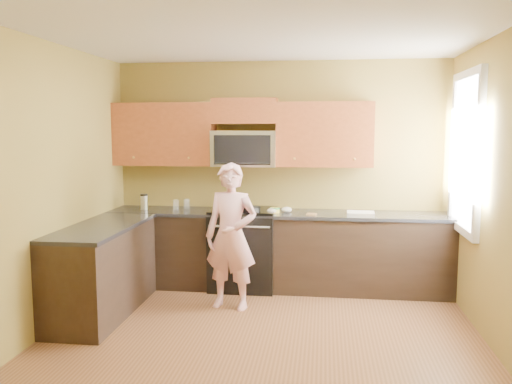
% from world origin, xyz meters
% --- Properties ---
extents(floor, '(4.00, 4.00, 0.00)m').
position_xyz_m(floor, '(0.00, 0.00, 0.00)').
color(floor, brown).
rests_on(floor, ground).
extents(ceiling, '(4.00, 4.00, 0.00)m').
position_xyz_m(ceiling, '(0.00, 0.00, 2.70)').
color(ceiling, white).
rests_on(ceiling, ground).
extents(wall_back, '(4.00, 0.00, 4.00)m').
position_xyz_m(wall_back, '(0.00, 2.00, 1.35)').
color(wall_back, olive).
rests_on(wall_back, ground).
extents(wall_front, '(4.00, 0.00, 4.00)m').
position_xyz_m(wall_front, '(0.00, -2.00, 1.35)').
color(wall_front, olive).
rests_on(wall_front, ground).
extents(wall_left, '(0.00, 4.00, 4.00)m').
position_xyz_m(wall_left, '(-2.00, 0.00, 1.35)').
color(wall_left, olive).
rests_on(wall_left, ground).
extents(wall_right, '(0.00, 4.00, 4.00)m').
position_xyz_m(wall_right, '(2.00, 0.00, 1.35)').
color(wall_right, olive).
rests_on(wall_right, ground).
extents(cabinet_back_run, '(4.00, 0.60, 0.88)m').
position_xyz_m(cabinet_back_run, '(0.00, 1.70, 0.44)').
color(cabinet_back_run, black).
rests_on(cabinet_back_run, floor).
extents(cabinet_left_run, '(0.60, 1.60, 0.88)m').
position_xyz_m(cabinet_left_run, '(-1.70, 0.60, 0.44)').
color(cabinet_left_run, black).
rests_on(cabinet_left_run, floor).
extents(countertop_back, '(4.00, 0.62, 0.04)m').
position_xyz_m(countertop_back, '(0.00, 1.69, 0.90)').
color(countertop_back, black).
rests_on(countertop_back, cabinet_back_run).
extents(countertop_left, '(0.62, 1.60, 0.04)m').
position_xyz_m(countertop_left, '(-1.69, 0.60, 0.90)').
color(countertop_left, black).
rests_on(countertop_left, cabinet_left_run).
extents(stove, '(0.76, 0.65, 0.95)m').
position_xyz_m(stove, '(-0.40, 1.68, 0.47)').
color(stove, black).
rests_on(stove, floor).
extents(microwave, '(0.76, 0.40, 0.42)m').
position_xyz_m(microwave, '(-0.40, 1.80, 1.45)').
color(microwave, silver).
rests_on(microwave, wall_back).
extents(upper_cab_left, '(1.22, 0.33, 0.75)m').
position_xyz_m(upper_cab_left, '(-1.39, 1.83, 1.45)').
color(upper_cab_left, brown).
rests_on(upper_cab_left, wall_back).
extents(upper_cab_right, '(1.12, 0.33, 0.75)m').
position_xyz_m(upper_cab_right, '(0.54, 1.83, 1.45)').
color(upper_cab_right, brown).
rests_on(upper_cab_right, wall_back).
extents(upper_cab_over_mw, '(0.76, 0.33, 0.30)m').
position_xyz_m(upper_cab_over_mw, '(-0.40, 1.83, 2.10)').
color(upper_cab_over_mw, brown).
rests_on(upper_cab_over_mw, wall_back).
extents(window, '(0.06, 1.06, 1.66)m').
position_xyz_m(window, '(1.98, 1.20, 1.65)').
color(window, white).
rests_on(window, wall_right).
extents(woman, '(0.62, 0.47, 1.54)m').
position_xyz_m(woman, '(-0.42, 0.94, 0.77)').
color(woman, pink).
rests_on(woman, floor).
extents(frying_pan, '(0.31, 0.45, 0.05)m').
position_xyz_m(frying_pan, '(-0.30, 1.52, 0.95)').
color(frying_pan, black).
rests_on(frying_pan, stove).
extents(butter_tub, '(0.12, 0.12, 0.08)m').
position_xyz_m(butter_tub, '(-0.02, 1.62, 0.92)').
color(butter_tub, yellow).
rests_on(butter_tub, countertop_back).
extents(toast_slice, '(0.12, 0.12, 0.01)m').
position_xyz_m(toast_slice, '(0.41, 1.52, 0.93)').
color(toast_slice, '#B27F47').
rests_on(toast_slice, countertop_back).
extents(napkin_a, '(0.14, 0.15, 0.06)m').
position_xyz_m(napkin_a, '(-0.05, 1.58, 0.95)').
color(napkin_a, silver).
rests_on(napkin_a, countertop_back).
extents(napkin_b, '(0.16, 0.17, 0.07)m').
position_xyz_m(napkin_b, '(0.11, 1.66, 0.95)').
color(napkin_b, silver).
rests_on(napkin_b, countertop_back).
extents(dish_towel, '(0.31, 0.25, 0.05)m').
position_xyz_m(dish_towel, '(0.95, 1.50, 0.95)').
color(dish_towel, white).
rests_on(dish_towel, countertop_back).
extents(travel_mug, '(0.10, 0.10, 0.19)m').
position_xyz_m(travel_mug, '(-1.61, 1.66, 0.92)').
color(travel_mug, silver).
rests_on(travel_mug, countertop_back).
extents(glass_a, '(0.08, 0.08, 0.12)m').
position_xyz_m(glass_a, '(-1.12, 1.80, 0.98)').
color(glass_a, silver).
rests_on(glass_a, countertop_back).
extents(glass_b, '(0.09, 0.09, 0.12)m').
position_xyz_m(glass_b, '(-1.23, 1.72, 0.98)').
color(glass_b, silver).
rests_on(glass_b, countertop_back).
extents(glass_c, '(0.09, 0.09, 0.12)m').
position_xyz_m(glass_c, '(-0.71, 1.90, 0.98)').
color(glass_c, silver).
rests_on(glass_c, countertop_back).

